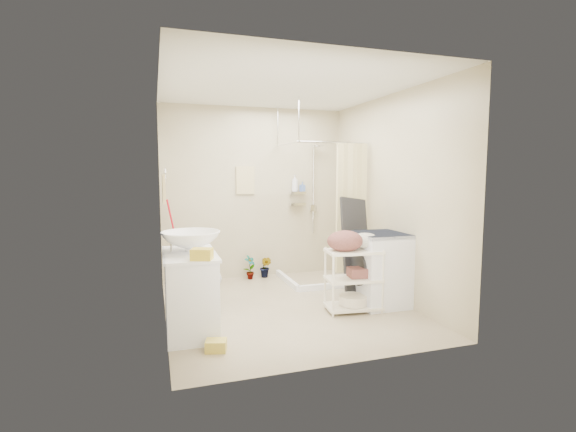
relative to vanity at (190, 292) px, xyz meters
name	(u,v)px	position (x,y,z in m)	size (l,w,h in m)	color
floor	(286,307)	(1.16, 0.45, -0.41)	(3.20, 3.20, 0.00)	tan
ceiling	(286,86)	(1.16, 0.45, 2.19)	(2.80, 3.20, 0.04)	silver
wall_back	(255,193)	(1.16, 2.05, 0.89)	(2.80, 0.04, 2.60)	#C3B997
wall_front	(345,212)	(1.16, -1.15, 0.89)	(2.80, 0.04, 2.60)	#C3B997
wall_left	(162,202)	(-0.24, 0.45, 0.89)	(0.04, 3.20, 2.60)	#C3B997
wall_right	(390,197)	(2.56, 0.45, 0.89)	(0.04, 3.20, 2.60)	#C3B997
vanity	(190,292)	(0.00, 0.00, 0.00)	(0.52, 0.93, 0.82)	white
sink	(191,241)	(0.02, 0.08, 0.51)	(0.60, 0.60, 0.21)	white
counter_basket	(202,254)	(0.08, -0.38, 0.46)	(0.19, 0.15, 0.10)	gold
floor_basket	(216,343)	(0.17, -0.55, -0.34)	(0.27, 0.21, 0.14)	#E5CF4C
toilet	(195,280)	(0.12, 0.81, -0.08)	(0.37, 0.65, 0.66)	silver
mop	(173,242)	(-0.08, 1.94, 0.21)	(0.12, 0.12, 1.23)	red
potted_plant_a	(250,267)	(1.03, 1.86, -0.22)	(0.19, 0.13, 0.37)	brown
potted_plant_b	(266,267)	(1.29, 1.89, -0.24)	(0.18, 0.15, 0.33)	brown
hanging_towel	(245,180)	(1.01, 2.03, 1.09)	(0.28, 0.03, 0.42)	beige
towel_ring	(164,187)	(-0.22, 0.25, 1.06)	(0.04, 0.22, 0.34)	beige
tp_holder	(167,254)	(-0.20, 0.50, 0.31)	(0.08, 0.12, 0.14)	white
shower	(319,211)	(2.01, 1.50, 0.64)	(1.10, 1.10, 2.10)	white
shampoo_bottle_a	(295,183)	(1.79, 1.97, 1.04)	(0.10, 0.10, 0.26)	silver
shampoo_bottle_b	(302,187)	(1.92, 1.98, 0.99)	(0.07, 0.07, 0.15)	#4C6CB3
washing_machine	(381,269)	(2.30, 0.19, 0.04)	(0.61, 0.63, 0.89)	white
laundry_rack	(353,274)	(1.86, 0.07, 0.03)	(0.63, 0.37, 0.87)	white
ironing_board	(356,248)	(2.09, 0.46, 0.26)	(0.38, 0.11, 1.34)	black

